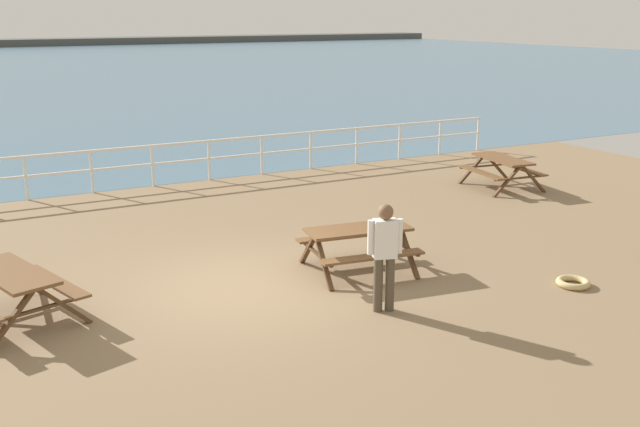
% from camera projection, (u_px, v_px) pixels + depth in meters
% --- Properties ---
extents(ground_plane, '(30.00, 24.00, 0.20)m').
position_uv_depth(ground_plane, '(240.00, 292.00, 12.03)').
color(ground_plane, '#846B4C').
extents(seaward_railing, '(23.07, 0.07, 1.08)m').
position_uv_depth(seaward_railing, '(122.00, 161.00, 18.39)').
color(seaward_railing, white).
rests_on(seaward_railing, ground).
extents(picnic_table_near_left, '(1.95, 2.15, 0.80)m').
position_uv_depth(picnic_table_near_left, '(13.00, 284.00, 10.49)').
color(picnic_table_near_left, brown).
rests_on(picnic_table_near_left, ground).
extents(picnic_table_mid_centre, '(1.99, 1.76, 0.80)m').
position_uv_depth(picnic_table_mid_centre, '(358.00, 239.00, 12.59)').
color(picnic_table_mid_centre, brown).
rests_on(picnic_table_mid_centre, ground).
extents(picnic_table_far_left, '(1.73, 1.97, 0.80)m').
position_uv_depth(picnic_table_far_left, '(502.00, 165.00, 18.59)').
color(picnic_table_far_left, brown).
rests_on(picnic_table_far_left, ground).
extents(visitor, '(0.51, 0.32, 1.66)m').
position_uv_depth(visitor, '(385.00, 251.00, 10.79)').
color(visitor, '#4C4233').
rests_on(visitor, ground).
extents(rope_coil, '(0.55, 0.55, 0.11)m').
position_uv_depth(rope_coil, '(573.00, 283.00, 12.02)').
color(rope_coil, tan).
rests_on(rope_coil, ground).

